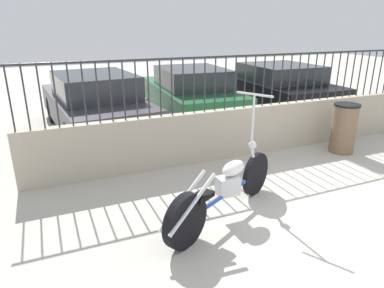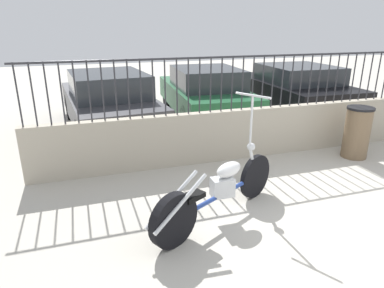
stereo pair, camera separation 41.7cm
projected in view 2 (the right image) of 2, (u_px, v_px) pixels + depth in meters
name	position (u px, v px, depth m)	size (l,w,h in m)	color
low_wall	(259.00, 132.00, 6.33)	(8.06, 0.18, 0.90)	#B2A893
fence_railing	(263.00, 74.00, 5.98)	(8.06, 0.04, 0.93)	#2D2D33
motorcycle_blue	(214.00, 193.00, 4.16)	(2.03, 1.18, 1.51)	black
trash_bin	(357.00, 132.00, 6.22)	(0.47, 0.47, 0.94)	brown
car_dark_grey	(108.00, 101.00, 7.82)	(2.11, 4.35, 1.34)	black
car_green	(205.00, 92.00, 8.94)	(2.00, 4.20, 1.29)	black
car_black	(294.00, 89.00, 9.37)	(2.04, 4.06, 1.31)	black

